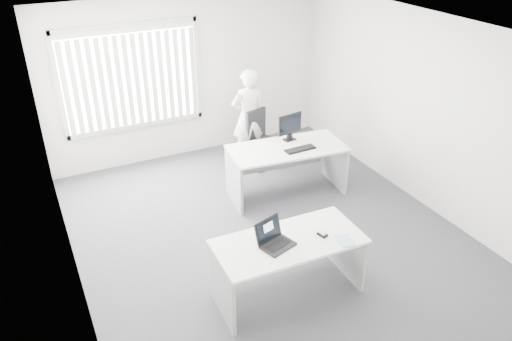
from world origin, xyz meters
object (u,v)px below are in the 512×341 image
desk_far (287,160)px  monitor (290,127)px  person (248,116)px  laptop (278,236)px  desk_near (288,256)px  office_chair (262,148)px

desk_far → monitor: (0.16, 0.22, 0.44)m
person → laptop: (-1.25, -3.34, 0.07)m
desk_near → laptop: bearing=-164.2°
office_chair → desk_near: bearing=-127.4°
desk_far → laptop: (-1.28, -2.05, 0.33)m
laptop → monitor: bearing=40.5°
monitor → desk_far: bearing=-135.6°
office_chair → laptop: size_ratio=2.72×
desk_far → office_chair: office_chair is taller
desk_near → office_chair: (1.22, 3.07, -0.25)m
desk_far → office_chair: size_ratio=1.89×
desk_near → monitor: 2.61m
desk_far → desk_near: bearing=-112.6°
office_chair → person: bearing=104.7°
person → desk_near: bearing=73.3°
office_chair → monitor: monitor is taller
desk_far → monitor: monitor is taller
desk_near → person: size_ratio=1.02×
laptop → monitor: 2.69m
desk_near → monitor: bearing=61.9°
office_chair → laptop: 3.45m
laptop → desk_far: bearing=41.0°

